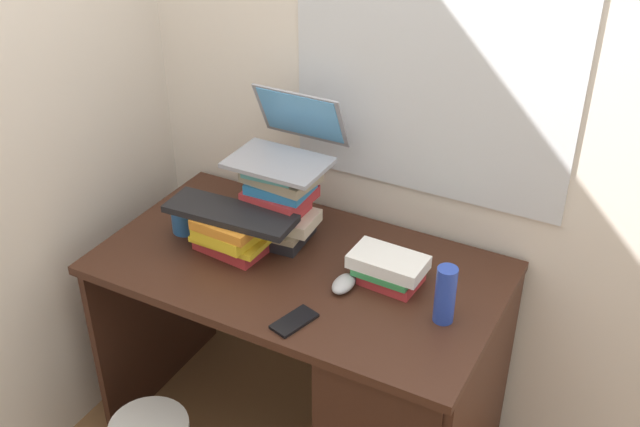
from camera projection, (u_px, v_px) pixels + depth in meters
wall_back at (360, 62)px, 2.43m from camera, size 6.00×0.06×2.60m
wall_left at (80, 59)px, 2.45m from camera, size 0.05×6.00×2.60m
desk at (383, 386)px, 2.45m from camera, size 1.26×0.71×0.77m
book_stack_tall at (279, 203)px, 2.48m from camera, size 0.25×0.20×0.27m
book_stack_keyboard_riser at (232, 233)px, 2.44m from camera, size 0.24×0.20×0.13m
book_stack_side at (389, 268)px, 2.31m from camera, size 0.23×0.17×0.10m
laptop at (288, 143)px, 2.43m from camera, size 0.31×0.30×0.20m
keyboard at (230, 214)px, 2.39m from camera, size 0.43×0.16×0.02m
computer_mouse at (344, 284)px, 2.30m from camera, size 0.06×0.10×0.04m
mug at (185, 219)px, 2.56m from camera, size 0.12×0.09×0.09m
water_bottle at (445, 295)px, 2.14m from camera, size 0.06×0.06×0.18m
cell_phone at (294, 321)px, 2.17m from camera, size 0.10×0.15×0.01m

